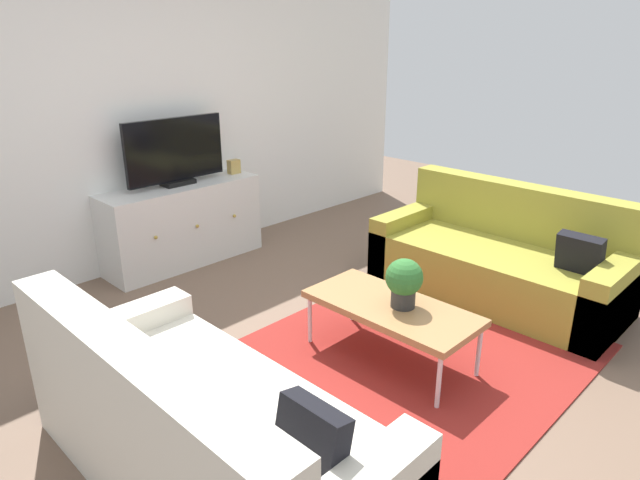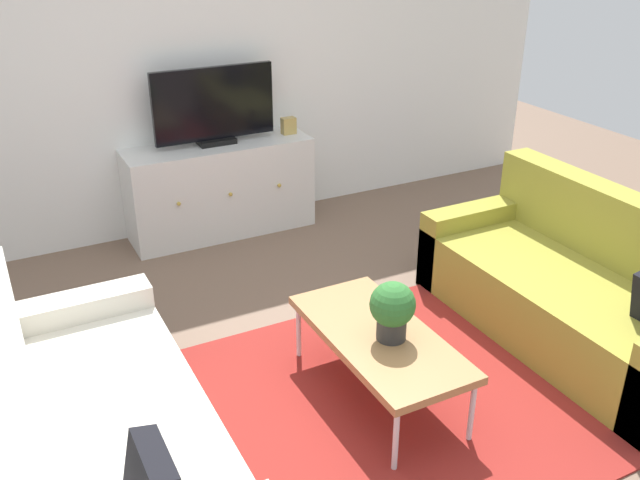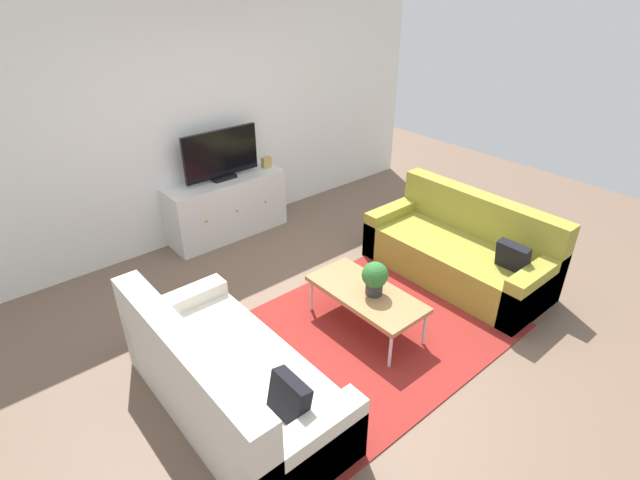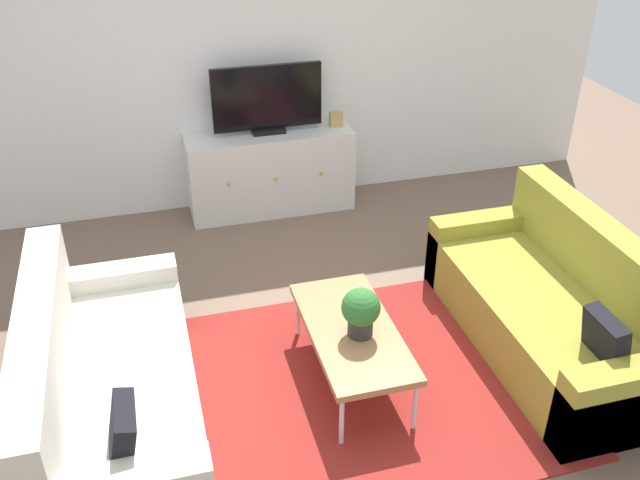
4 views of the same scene
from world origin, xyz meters
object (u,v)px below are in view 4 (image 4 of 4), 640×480
at_px(couch_right_side, 559,309).
at_px(mantel_clock, 336,119).
at_px(tv_console, 270,171).
at_px(potted_plant, 361,310).
at_px(couch_left_side, 99,392).
at_px(flat_screen_tv, 267,100).
at_px(coffee_table, 352,332).

distance_m(couch_right_side, mantel_clock, 2.56).
xyz_separation_m(couch_right_side, tv_console, (-1.41, 2.37, 0.08)).
relative_size(potted_plant, mantel_clock, 2.39).
xyz_separation_m(couch_left_side, mantel_clock, (2.07, 2.37, 0.51)).
relative_size(potted_plant, flat_screen_tv, 0.33).
bearing_deg(potted_plant, mantel_clock, 76.84).
bearing_deg(tv_console, coffee_table, -89.86).
bearing_deg(coffee_table, couch_right_side, -1.35).
height_order(couch_left_side, potted_plant, couch_left_side).
distance_m(coffee_table, potted_plant, 0.21).
height_order(couch_left_side, tv_console, couch_left_side).
xyz_separation_m(coffee_table, tv_console, (-0.01, 2.34, 0.00)).
bearing_deg(couch_right_side, mantel_clock, 108.87).
bearing_deg(tv_console, flat_screen_tv, 90.00).
xyz_separation_m(couch_right_side, mantel_clock, (-0.81, 2.37, 0.51)).
distance_m(couch_right_side, coffee_table, 1.41).
xyz_separation_m(potted_plant, tv_console, (-0.03, 2.41, -0.20)).
bearing_deg(tv_console, potted_plant, -89.18).
relative_size(tv_console, mantel_clock, 11.03).
bearing_deg(coffee_table, potted_plant, -66.13).
bearing_deg(potted_plant, couch_left_side, 178.81).
relative_size(couch_left_side, mantel_clock, 14.54).
distance_m(couch_left_side, couch_right_side, 2.88).
xyz_separation_m(tv_console, flat_screen_tv, (-0.00, 0.02, 0.65)).
bearing_deg(mantel_clock, couch_left_side, -131.07).
relative_size(coffee_table, mantel_clock, 8.37).
bearing_deg(flat_screen_tv, tv_console, -90.00).
height_order(tv_console, flat_screen_tv, flat_screen_tv).
height_order(flat_screen_tv, mantel_clock, flat_screen_tv).
bearing_deg(flat_screen_tv, mantel_clock, -1.92).
xyz_separation_m(flat_screen_tv, mantel_clock, (0.60, -0.02, -0.22)).
xyz_separation_m(potted_plant, flat_screen_tv, (-0.03, 2.43, 0.45)).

